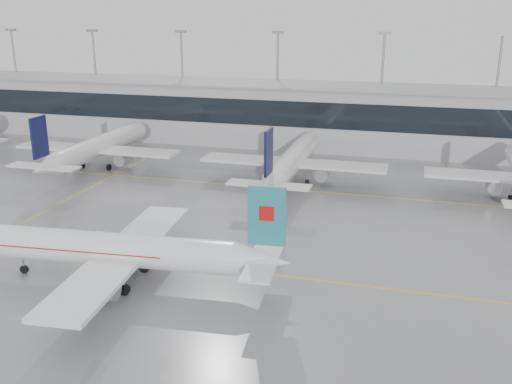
# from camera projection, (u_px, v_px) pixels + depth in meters

# --- Properties ---
(ground) EXTENTS (320.00, 320.00, 0.00)m
(ground) POSITION_uv_depth(u_px,v_px,m) (226.00, 269.00, 60.97)
(ground) COLOR gray
(ground) RESTS_ON ground
(taxi_line_main) EXTENTS (120.00, 0.25, 0.01)m
(taxi_line_main) POSITION_uv_depth(u_px,v_px,m) (226.00, 269.00, 60.97)
(taxi_line_main) COLOR gold
(taxi_line_main) RESTS_ON ground
(taxi_line_north) EXTENTS (120.00, 0.25, 0.01)m
(taxi_line_north) POSITION_uv_depth(u_px,v_px,m) (287.00, 189.00, 88.51)
(taxi_line_north) COLOR gold
(taxi_line_north) RESTS_ON ground
(taxi_line_cross) EXTENTS (0.25, 60.00, 0.01)m
(taxi_line_cross) POSITION_uv_depth(u_px,v_px,m) (63.00, 202.00, 82.51)
(taxi_line_cross) COLOR gold
(taxi_line_cross) RESTS_ON ground
(terminal) EXTENTS (180.00, 15.00, 12.00)m
(terminal) POSITION_uv_depth(u_px,v_px,m) (323.00, 117.00, 116.09)
(terminal) COLOR #9F9FA3
(terminal) RESTS_ON ground
(terminal_glass) EXTENTS (180.00, 0.20, 5.00)m
(terminal_glass) POSITION_uv_depth(u_px,v_px,m) (316.00, 115.00, 108.71)
(terminal_glass) COLOR black
(terminal_glass) RESTS_ON ground
(terminal_roof) EXTENTS (182.00, 16.00, 0.40)m
(terminal_roof) POSITION_uv_depth(u_px,v_px,m) (324.00, 86.00, 114.23)
(terminal_roof) COLOR gray
(terminal_roof) RESTS_ON ground
(light_masts) EXTENTS (156.40, 1.00, 22.60)m
(light_masts) POSITION_uv_depth(u_px,v_px,m) (328.00, 77.00, 119.39)
(light_masts) COLOR gray
(light_masts) RESTS_ON ground
(air_canada_jet) EXTENTS (35.40, 28.10, 10.98)m
(air_canada_jet) POSITION_uv_depth(u_px,v_px,m) (122.00, 251.00, 56.95)
(air_canada_jet) COLOR white
(air_canada_jet) RESTS_ON ground
(parked_jet_b) EXTENTS (29.64, 36.96, 11.72)m
(parked_jet_b) POSITION_uv_depth(u_px,v_px,m) (98.00, 147.00, 99.85)
(parked_jet_b) COLOR silver
(parked_jet_b) RESTS_ON ground
(parked_jet_c) EXTENTS (29.64, 36.96, 11.72)m
(parked_jet_c) POSITION_uv_depth(u_px,v_px,m) (293.00, 160.00, 90.79)
(parked_jet_c) COLOR silver
(parked_jet_c) RESTS_ON ground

